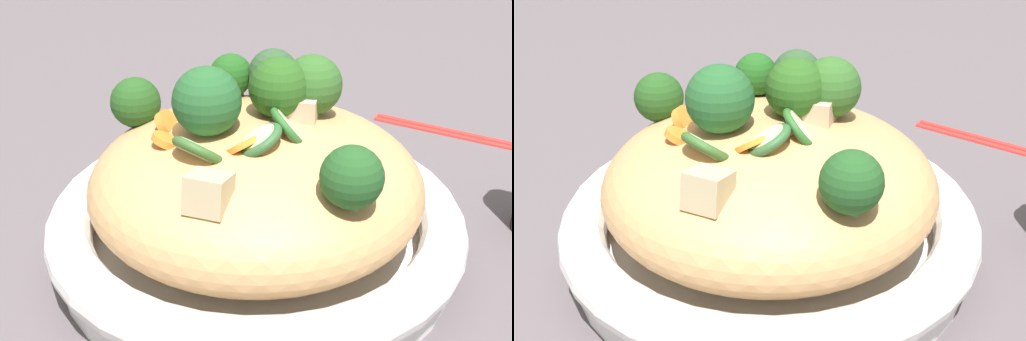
# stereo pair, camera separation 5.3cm
# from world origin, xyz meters

# --- Properties ---
(ground_plane) EXTENTS (3.00, 3.00, 0.00)m
(ground_plane) POSITION_xyz_m (0.00, 0.00, 0.00)
(ground_plane) COLOR #574E53
(serving_bowl) EXTENTS (0.33, 0.33, 0.05)m
(serving_bowl) POSITION_xyz_m (0.00, 0.00, 0.03)
(serving_bowl) COLOR white
(serving_bowl) RESTS_ON ground_plane
(noodle_heap) EXTENTS (0.26, 0.26, 0.10)m
(noodle_heap) POSITION_xyz_m (0.00, 0.00, 0.07)
(noodle_heap) COLOR tan
(noodle_heap) RESTS_ON serving_bowl
(broccoli_florets) EXTENTS (0.26, 0.17, 0.08)m
(broccoli_florets) POSITION_xyz_m (0.01, -0.01, 0.13)
(broccoli_florets) COLOR #93B875
(broccoli_florets) RESTS_ON serving_bowl
(carrot_coins) EXTENTS (0.10, 0.13, 0.02)m
(carrot_coins) POSITION_xyz_m (0.03, 0.01, 0.11)
(carrot_coins) COLOR orange
(carrot_coins) RESTS_ON serving_bowl
(zucchini_slices) EXTENTS (0.09, 0.10, 0.04)m
(zucchini_slices) POSITION_xyz_m (-0.01, 0.03, 0.12)
(zucchini_slices) COLOR beige
(zucchini_slices) RESTS_ON serving_bowl
(chicken_chunks) EXTENTS (0.13, 0.21, 0.05)m
(chicken_chunks) POSITION_xyz_m (0.00, -0.02, 0.11)
(chicken_chunks) COLOR #C9B391
(chicken_chunks) RESTS_ON serving_bowl
(chopsticks_pair) EXTENTS (0.21, 0.03, 0.01)m
(chopsticks_pair) POSITION_xyz_m (-0.11, -0.30, 0.00)
(chopsticks_pair) COLOR red
(chopsticks_pair) RESTS_ON ground_plane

